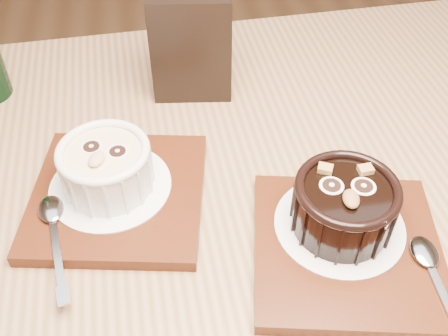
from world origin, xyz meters
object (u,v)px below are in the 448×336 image
object	(u,v)px
ramekin_dark	(345,204)
condiment_stand	(191,44)
tray_right	(347,249)
table	(224,272)
tray_left	(118,195)
ramekin_white	(106,166)

from	to	relation	value
ramekin_dark	condiment_stand	world-z (taller)	condiment_stand
tray_right	ramekin_dark	size ratio (longest dim) A/B	1.79
table	tray_left	distance (m)	0.15
tray_left	condiment_stand	bearing A→B (deg)	60.79
table	ramekin_dark	xyz separation A→B (m)	(0.11, -0.03, 0.14)
tray_left	ramekin_white	xyz separation A→B (m)	(-0.01, 0.01, 0.04)
ramekin_white	tray_right	size ratio (longest dim) A/B	0.53
tray_right	tray_left	bearing A→B (deg)	153.86
ramekin_dark	condiment_stand	xyz separation A→B (m)	(-0.12, 0.27, 0.02)
ramekin_white	ramekin_dark	world-z (taller)	ramekin_dark
tray_left	tray_right	world-z (taller)	same
condiment_stand	table	bearing A→B (deg)	-88.95
table	tray_right	xyz separation A→B (m)	(0.11, -0.06, 0.10)
table	condiment_stand	bearing A→B (deg)	91.05
ramekin_dark	condiment_stand	size ratio (longest dim) A/B	0.72
table	ramekin_dark	size ratio (longest dim) A/B	12.17
condiment_stand	ramekin_dark	bearing A→B (deg)	-66.76
table	ramekin_white	bearing A→B (deg)	153.54
tray_right	ramekin_white	bearing A→B (deg)	153.12
table	ramekin_white	size ratio (longest dim) A/B	12.82
ramekin_white	ramekin_dark	distance (m)	0.24
tray_left	tray_right	xyz separation A→B (m)	(0.22, -0.11, 0.00)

